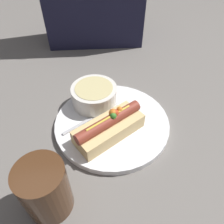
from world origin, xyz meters
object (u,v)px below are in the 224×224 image
soup_bowl (94,95)px  spoon (106,109)px  drinking_glass (45,189)px  hot_dog (109,127)px

soup_bowl → spoon: soup_bowl is taller
soup_bowl → spoon: (0.03, -0.03, -0.02)m
soup_bowl → drinking_glass: drinking_glass is taller
hot_dog → soup_bowl: bearing=71.4°
spoon → drinking_glass: size_ratio=1.29×
spoon → drinking_glass: bearing=-151.9°
hot_dog → spoon: size_ratio=1.15×
hot_dog → spoon: hot_dog is taller
hot_dog → spoon: 0.08m
soup_bowl → drinking_glass: (-0.08, -0.25, 0.01)m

